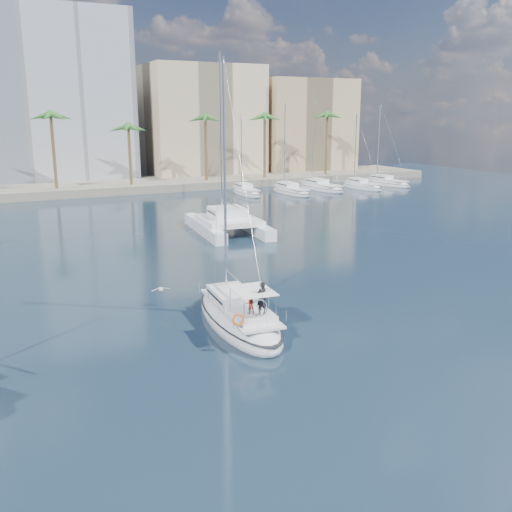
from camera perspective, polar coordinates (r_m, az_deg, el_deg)
ground at (r=35.40m, az=2.03°, el=-5.29°), size 160.00×160.00×0.00m
quay at (r=92.46m, az=-16.18°, el=6.61°), size 120.00×14.00×1.20m
building_beige at (r=106.38m, az=-5.43°, el=13.08°), size 20.00×14.00×20.00m
building_tan_right at (r=113.31m, az=4.69°, el=12.65°), size 18.00×12.00×18.00m
palm_centre at (r=87.87m, az=-16.14°, el=12.60°), size 3.60×3.60×12.30m
palm_right at (r=99.76m, az=3.95°, el=13.21°), size 3.60×3.60×12.30m
main_sloop at (r=32.59m, az=-1.75°, el=-6.09°), size 4.20×10.67×15.48m
catamaran at (r=57.90m, az=-2.85°, el=3.53°), size 7.24×12.61×17.57m
seagull at (r=36.03m, az=-9.51°, el=-3.29°), size 1.19×0.51×0.22m
moored_yacht_a at (r=85.20m, az=-1.00°, el=6.16°), size 3.37×9.52×11.90m
moored_yacht_b at (r=86.41m, az=3.50°, el=6.25°), size 3.32×10.83×13.72m
moored_yacht_c at (r=91.43m, az=6.45°, el=6.62°), size 3.98×12.33×15.54m
moored_yacht_d at (r=93.46m, az=10.50°, el=6.63°), size 3.52×9.55×11.90m
moored_yacht_e at (r=98.98m, az=12.86°, el=6.92°), size 4.61×11.11×13.72m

